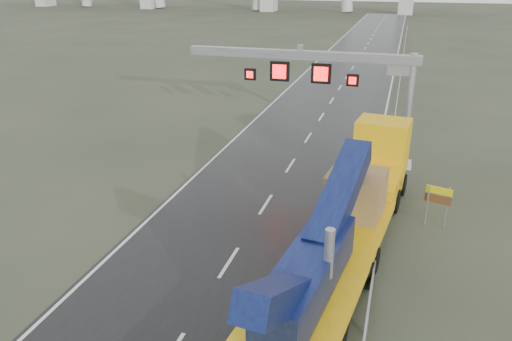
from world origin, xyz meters
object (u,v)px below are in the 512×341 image
(sign_gantry, at_px, (332,75))
(heavy_haul_truck, at_px, (348,214))
(striped_barrier, at_px, (391,161))
(exit_sign_pair, at_px, (438,199))

(sign_gantry, xyz_separation_m, heavy_haul_truck, (2.62, -11.72, -3.67))
(heavy_haul_truck, bearing_deg, striped_barrier, 89.32)
(striped_barrier, bearing_deg, heavy_haul_truck, -97.12)
(heavy_haul_truck, distance_m, exit_sign_pair, 5.43)
(sign_gantry, relative_size, striped_barrier, 12.78)
(sign_gantry, distance_m, exit_sign_pair, 11.11)
(striped_barrier, bearing_deg, exit_sign_pair, -70.53)
(heavy_haul_truck, xyz_separation_m, exit_sign_pair, (3.92, 3.73, -0.42))
(heavy_haul_truck, distance_m, striped_barrier, 11.07)
(sign_gantry, height_order, striped_barrier, sign_gantry)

